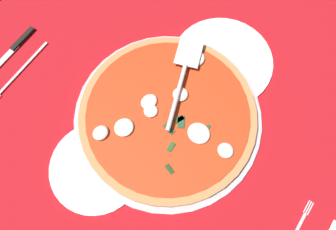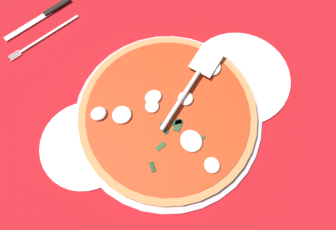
{
  "view_description": "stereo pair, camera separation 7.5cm",
  "coord_description": "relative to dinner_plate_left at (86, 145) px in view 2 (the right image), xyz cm",
  "views": [
    {
      "loc": [
        -18.93,
        -15.62,
        73.11
      ],
      "look_at": [
        0.06,
        1.84,
        2.17
      ],
      "focal_mm": 35.55,
      "sensor_mm": 36.0,
      "label": 1
    },
    {
      "loc": [
        -13.07,
        -20.37,
        73.11
      ],
      "look_at": [
        0.06,
        1.84,
        2.17
      ],
      "focal_mm": 35.55,
      "sensor_mm": 36.0,
      "label": 2
    }
  ],
  "objects": [
    {
      "name": "pizza_pan",
      "position": [
        19.23,
        -3.68,
        0.04
      ],
      "size": [
        43.24,
        43.24,
        1.07
      ],
      "primitive_type": "cylinder",
      "color": "#B6B0BA",
      "rests_on": "ground_plane"
    },
    {
      "name": "pizza",
      "position": [
        19.26,
        -3.66,
        1.6
      ],
      "size": [
        40.45,
        40.45,
        3.33
      ],
      "color": "#C9814B",
      "rests_on": "pizza_pan"
    },
    {
      "name": "checker_pattern",
      "position": [
        19.17,
        -5.52,
        -0.55
      ],
      "size": [
        114.09,
        114.09,
        0.1
      ],
      "color": "silver",
      "rests_on": "ground_plane"
    },
    {
      "name": "ground_plane",
      "position": [
        19.17,
        -5.52,
        -1.0
      ],
      "size": [
        114.09,
        114.09,
        0.8
      ],
      "primitive_type": "cube",
      "color": "#B4121A"
    },
    {
      "name": "dinner_plate_left",
      "position": [
        0.0,
        0.0,
        0.0
      ],
      "size": [
        20.57,
        20.57,
        1.0
      ],
      "primitive_type": "cylinder",
      "color": "white",
      "rests_on": "ground_plane"
    },
    {
      "name": "pizza_server",
      "position": [
        27.51,
        -0.47,
        4.25
      ],
      "size": [
        22.51,
        14.1,
        1.0
      ],
      "rotation": [
        0.0,
        0.0,
        0.49
      ],
      "color": "silver",
      "rests_on": "pizza"
    },
    {
      "name": "place_setting_far",
      "position": [
        4.51,
        34.01,
        -0.14
      ],
      "size": [
        20.49,
        14.74,
        1.4
      ],
      "rotation": [
        0.0,
        0.0,
        3.29
      ],
      "color": "white",
      "rests_on": "ground_plane"
    },
    {
      "name": "dinner_plate_right",
      "position": [
        39.16,
        -3.57,
        0.0
      ],
      "size": [
        24.8,
        24.8,
        1.0
      ],
      "primitive_type": "cylinder",
      "color": "white",
      "rests_on": "ground_plane"
    }
  ]
}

